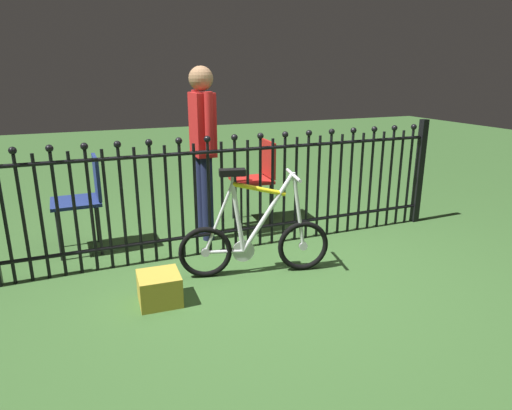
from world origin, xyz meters
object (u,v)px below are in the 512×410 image
object	(u,v)px
chair_navy	(85,194)
person_visitor	(203,139)
display_crate	(159,288)
chair_red	(259,173)
bicycle	(255,239)

from	to	relation	value
chair_navy	person_visitor	size ratio (longest dim) A/B	0.53
chair_navy	person_visitor	distance (m)	1.18
display_crate	person_visitor	bearing A→B (deg)	59.23
chair_red	bicycle	bearing A→B (deg)	-114.14
chair_red	display_crate	world-z (taller)	chair_red
display_crate	bicycle	bearing A→B (deg)	12.70
bicycle	display_crate	xyz separation A→B (m)	(-0.81, -0.18, -0.19)
bicycle	display_crate	world-z (taller)	bicycle
chair_navy	person_visitor	xyz separation A→B (m)	(1.09, -0.10, 0.45)
chair_navy	chair_red	bearing A→B (deg)	5.23
chair_red	chair_navy	distance (m)	1.77
bicycle	chair_red	xyz separation A→B (m)	(0.55, 1.22, 0.24)
chair_red	chair_navy	bearing A→B (deg)	-174.77
bicycle	person_visitor	xyz separation A→B (m)	(-0.13, 0.96, 0.68)
bicycle	display_crate	distance (m)	0.85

